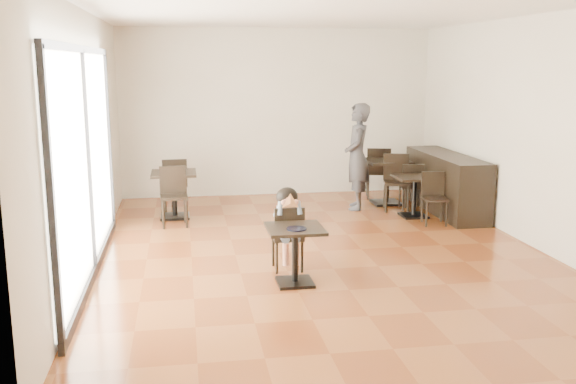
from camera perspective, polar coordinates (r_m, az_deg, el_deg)
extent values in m
cube|color=brown|center=(8.88, 2.89, -5.26)|extent=(6.00, 8.00, 0.01)
cube|color=white|center=(8.53, 3.11, 15.79)|extent=(6.00, 8.00, 0.01)
cube|color=silver|center=(12.48, -0.94, 7.07)|extent=(6.00, 0.01, 3.20)
cube|color=silver|center=(4.77, 13.26, -0.34)|extent=(6.00, 0.01, 3.20)
cube|color=silver|center=(8.45, -17.37, 4.46)|extent=(0.01, 8.00, 3.20)
cube|color=silver|center=(9.65, 20.74, 5.06)|extent=(0.01, 8.00, 3.20)
cube|color=white|center=(7.98, -17.56, 2.62)|extent=(0.04, 4.50, 2.60)
cylinder|color=black|center=(7.31, 0.77, -3.29)|extent=(0.23, 0.23, 0.01)
imported|color=#38383D|center=(11.30, 6.17, 3.14)|extent=(0.59, 0.76, 1.86)
cube|color=black|center=(11.42, 13.86, 0.77)|extent=(0.60, 2.40, 1.00)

